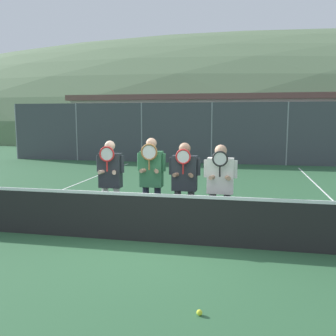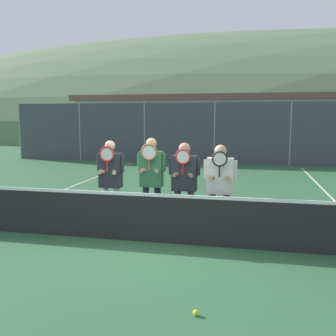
# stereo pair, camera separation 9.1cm
# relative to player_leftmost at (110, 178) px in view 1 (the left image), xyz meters

# --- Properties ---
(ground_plane) EXTENTS (120.00, 120.00, 0.00)m
(ground_plane) POSITION_rel_player_leftmost_xyz_m (1.02, -0.61, -1.06)
(ground_plane) COLOR #2D5B38
(hill_distant) EXTENTS (142.09, 78.94, 27.63)m
(hill_distant) POSITION_rel_player_leftmost_xyz_m (1.02, 57.54, -1.06)
(hill_distant) COLOR #5B7551
(hill_distant) RESTS_ON ground_plane
(clubhouse_building) EXTENTS (20.37, 5.50, 3.70)m
(clubhouse_building) POSITION_rel_player_leftmost_xyz_m (0.97, 19.20, 0.82)
(clubhouse_building) COLOR beige
(clubhouse_building) RESTS_ON ground_plane
(fence_back) EXTENTS (21.14, 0.06, 2.96)m
(fence_back) POSITION_rel_player_leftmost_xyz_m (1.02, 11.25, 0.42)
(fence_back) COLOR gray
(fence_back) RESTS_ON ground_plane
(tennis_net) EXTENTS (10.68, 0.09, 1.00)m
(tennis_net) POSITION_rel_player_leftmost_xyz_m (1.02, -0.61, -0.59)
(tennis_net) COLOR gray
(tennis_net) RESTS_ON ground_plane
(court_line_left_sideline) EXTENTS (0.05, 16.00, 0.01)m
(court_line_left_sideline) POSITION_rel_player_leftmost_xyz_m (-2.95, 2.39, -1.05)
(court_line_left_sideline) COLOR white
(court_line_left_sideline) RESTS_ON ground_plane
(player_leftmost) EXTENTS (0.57, 0.34, 1.79)m
(player_leftmost) POSITION_rel_player_leftmost_xyz_m (0.00, 0.00, 0.00)
(player_leftmost) COLOR white
(player_leftmost) RESTS_ON ground_plane
(player_center_left) EXTENTS (0.57, 0.34, 1.85)m
(player_center_left) POSITION_rel_player_leftmost_xyz_m (0.82, 0.09, 0.04)
(player_center_left) COLOR #232838
(player_center_left) RESTS_ON ground_plane
(player_center_right) EXTENTS (0.61, 0.34, 1.77)m
(player_center_right) POSITION_rel_player_leftmost_xyz_m (1.49, 0.04, 0.01)
(player_center_right) COLOR #56565B
(player_center_right) RESTS_ON ground_plane
(player_rightmost) EXTENTS (0.62, 0.34, 1.75)m
(player_rightmost) POSITION_rel_player_leftmost_xyz_m (2.17, -0.06, -0.01)
(player_rightmost) COLOR #56565B
(player_rightmost) RESTS_ON ground_plane
(car_far_left) EXTENTS (4.48, 2.01, 1.80)m
(car_far_left) POSITION_rel_player_leftmost_xyz_m (-5.17, 13.42, -0.14)
(car_far_left) COLOR #B2B7BC
(car_far_left) RESTS_ON ground_plane
(car_left_of_center) EXTENTS (4.60, 2.01, 1.83)m
(car_left_of_center) POSITION_rel_player_leftmost_xyz_m (0.15, 13.20, -0.12)
(car_left_of_center) COLOR #B2B7BC
(car_left_of_center) RESTS_ON ground_plane
(car_center) EXTENTS (4.63, 1.92, 1.75)m
(car_center) POSITION_rel_player_leftmost_xyz_m (5.53, 13.70, -0.16)
(car_center) COLOR #B2B7BC
(car_center) RESTS_ON ground_plane
(tennis_ball_on_court) EXTENTS (0.07, 0.07, 0.07)m
(tennis_ball_on_court) POSITION_rel_player_leftmost_xyz_m (2.14, -2.96, -1.02)
(tennis_ball_on_court) COLOR #CCDB33
(tennis_ball_on_court) RESTS_ON ground_plane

